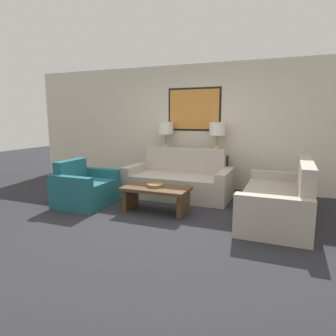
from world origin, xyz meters
TOP-DOWN VIEW (x-y plane):
  - ground_plane at (0.00, 0.00)m, footprint 20.00×20.00m
  - back_wall at (0.00, 2.46)m, footprint 8.20×0.12m
  - console_table at (0.00, 2.19)m, footprint 1.57×0.38m
  - table_lamp_left at (-0.57, 2.19)m, footprint 0.33×0.33m
  - table_lamp_right at (0.57, 2.19)m, footprint 0.33×0.33m
  - couch_by_back_wall at (0.00, 1.47)m, footprint 2.01×0.95m
  - couch_by_side at (1.88, 0.78)m, footprint 0.95×2.01m
  - coffee_table at (-0.01, 0.41)m, footprint 1.08×0.56m
  - decorative_bowl at (-0.04, 0.44)m, footprint 0.27×0.27m
  - armchair_near_back_wall at (-1.36, 0.32)m, footprint 0.82×0.96m

SIDE VIEW (x-z plane):
  - ground_plane at x=0.00m, z-range 0.00..0.00m
  - armchair_near_back_wall at x=-1.36m, z-range -0.11..0.67m
  - couch_by_back_wall at x=0.00m, z-range -0.16..0.75m
  - couch_by_side at x=1.88m, z-range -0.16..0.75m
  - coffee_table at x=-0.01m, z-range 0.09..0.51m
  - console_table at x=0.00m, z-range 0.00..0.73m
  - decorative_bowl at x=-0.04m, z-range 0.41..0.46m
  - table_lamp_left at x=-0.57m, z-range 0.84..1.54m
  - table_lamp_right at x=0.57m, z-range 0.84..1.54m
  - back_wall at x=0.00m, z-range 0.01..2.66m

